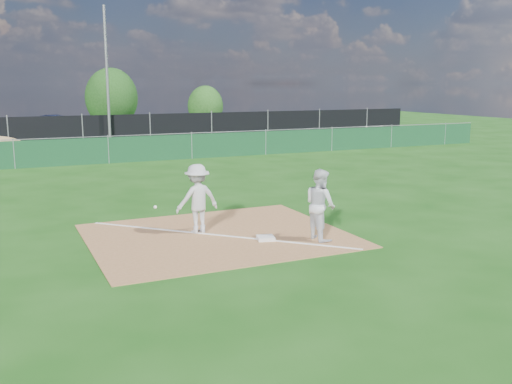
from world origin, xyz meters
The scene contains 14 objects.
ground centered at (0.00, 10.00, 0.00)m, with size 90.00×90.00×0.00m, color #14460F.
infield_dirt centered at (0.00, 1.00, 0.01)m, with size 6.00×5.00×0.02m, color #94643B.
foul_line centered at (0.00, 1.00, 0.03)m, with size 0.08×7.00×0.01m, color white.
green_fence centered at (0.00, 15.00, 0.60)m, with size 44.00×0.05×1.20m, color #0F391E.
black_fence centered at (0.00, 23.00, 0.90)m, with size 46.00×0.04×1.80m, color black.
parking_lot centered at (0.00, 28.00, 0.01)m, with size 46.00×9.00×0.01m, color black.
light_pole centered at (1.50, 22.70, 4.00)m, with size 0.16×0.16×8.00m, color slate.
first_base centered at (0.88, 0.15, 0.06)m, with size 0.39×0.39×0.08m, color white.
play_at_first centered at (-0.34, 1.46, 0.86)m, with size 1.77×0.80×1.69m.
runner centered at (2.07, -0.29, 0.84)m, with size 0.82×0.64×1.68m, color silver.
car_mid centered at (-0.87, 26.68, 0.83)m, with size 1.74×5.00×1.65m, color black.
car_right centered at (6.09, 27.20, 0.71)m, with size 1.95×4.81×1.40m, color black.
tree_mid centered at (3.97, 34.86, 2.50)m, with size 4.10×4.10×4.86m.
tree_right centered at (11.37, 33.54, 1.78)m, with size 2.92×2.92×3.46m.
Camera 1 is at (-4.71, -11.46, 3.61)m, focal length 40.00 mm.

